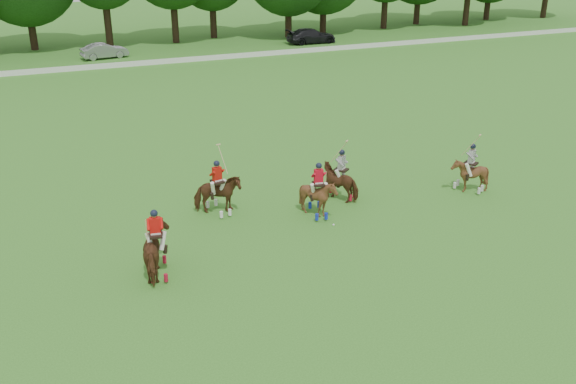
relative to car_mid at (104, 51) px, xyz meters
name	(u,v)px	position (x,y,z in m)	size (l,w,h in m)	color
ground	(309,276)	(1.29, -42.50, -0.68)	(180.00, 180.00, 0.00)	#336E1F
boundary_rail	(127,64)	(1.29, -4.50, -0.46)	(120.00, 0.10, 0.44)	white
car_mid	(104,51)	(0.00, 0.00, 0.00)	(1.44, 4.14, 1.36)	gray
car_right	(311,36)	(20.56, 0.00, 0.06)	(2.08, 5.11, 1.48)	black
polo_red_a	(157,251)	(-3.54, -40.42, 0.24)	(1.38, 2.28, 2.49)	#4F2E15
polo_red_b	(218,195)	(-0.11, -36.25, 0.18)	(1.91, 1.73, 2.91)	#4F2E15
polo_red_c	(318,197)	(3.70, -38.06, 0.17)	(1.59, 1.72, 2.36)	#4F2E15
polo_stripe_a	(341,181)	(5.40, -36.80, 0.15)	(1.83, 2.01, 2.84)	#4F2E15
polo_stripe_b	(470,174)	(11.22, -38.29, 0.14)	(1.85, 1.90, 2.83)	#4F2E15
polo_ball	(333,225)	(3.87, -39.23, -0.64)	(0.09, 0.09, 0.09)	white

